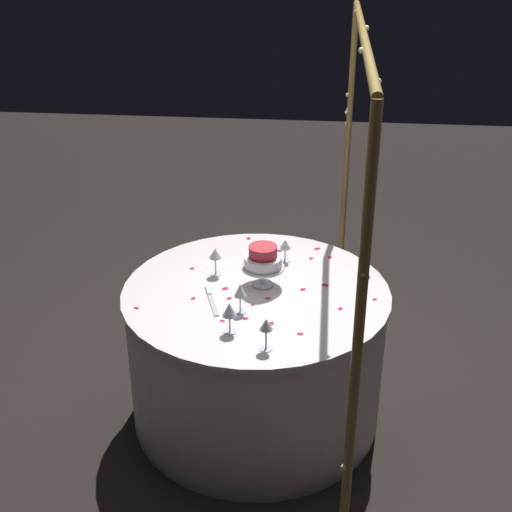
% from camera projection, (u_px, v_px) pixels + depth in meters
% --- Properties ---
extents(ground_plane, '(12.00, 12.00, 0.00)m').
position_uv_depth(ground_plane, '(256.00, 411.00, 3.80)').
color(ground_plane, black).
extents(decorative_arch, '(2.27, 0.06, 2.04)m').
position_uv_depth(decorative_arch, '(353.00, 181.00, 3.14)').
color(decorative_arch, olive).
rests_on(decorative_arch, ground).
extents(main_table, '(1.36, 1.36, 0.77)m').
position_uv_depth(main_table, '(256.00, 353.00, 3.63)').
color(main_table, white).
rests_on(main_table, ground).
extents(tiered_cake, '(0.22, 0.22, 0.22)m').
position_uv_depth(tiered_cake, '(263.00, 260.00, 3.43)').
color(tiered_cake, silver).
rests_on(tiered_cake, main_table).
extents(wine_glass_0, '(0.06, 0.06, 0.13)m').
position_uv_depth(wine_glass_0, '(285.00, 246.00, 3.69)').
color(wine_glass_0, silver).
rests_on(wine_glass_0, main_table).
extents(wine_glass_1, '(0.06, 0.06, 0.15)m').
position_uv_depth(wine_glass_1, '(240.00, 292.00, 3.21)').
color(wine_glass_1, silver).
rests_on(wine_glass_1, main_table).
extents(wine_glass_2, '(0.06, 0.06, 0.15)m').
position_uv_depth(wine_glass_2, '(266.00, 326.00, 2.93)').
color(wine_glass_2, silver).
rests_on(wine_glass_2, main_table).
extents(wine_glass_3, '(0.07, 0.07, 0.15)m').
position_uv_depth(wine_glass_3, '(229.00, 311.00, 3.05)').
color(wine_glass_3, silver).
rests_on(wine_glass_3, main_table).
extents(wine_glass_4, '(0.07, 0.07, 0.15)m').
position_uv_depth(wine_glass_4, '(215.00, 255.00, 3.55)').
color(wine_glass_4, silver).
rests_on(wine_glass_4, main_table).
extents(cake_knife, '(0.29, 0.12, 0.01)m').
position_uv_depth(cake_knife, '(211.00, 298.00, 3.37)').
color(cake_knife, silver).
rests_on(cake_knife, main_table).
extents(rose_petal_0, '(0.03, 0.04, 0.00)m').
position_uv_depth(rose_petal_0, '(192.00, 268.00, 3.66)').
color(rose_petal_0, '#C61951').
rests_on(rose_petal_0, main_table).
extents(rose_petal_1, '(0.04, 0.04, 0.00)m').
position_uv_depth(rose_petal_1, '(274.00, 268.00, 3.65)').
color(rose_petal_1, '#C61951').
rests_on(rose_petal_1, main_table).
extents(rose_petal_2, '(0.02, 0.03, 0.00)m').
position_uv_depth(rose_petal_2, '(300.00, 334.00, 3.09)').
color(rose_petal_2, '#C61951').
rests_on(rose_petal_2, main_table).
extents(rose_petal_3, '(0.03, 0.03, 0.00)m').
position_uv_depth(rose_petal_3, '(340.00, 309.00, 3.28)').
color(rose_petal_3, '#C61951').
rests_on(rose_petal_3, main_table).
extents(rose_petal_4, '(0.03, 0.03, 0.00)m').
position_uv_depth(rose_petal_4, '(223.00, 321.00, 3.19)').
color(rose_petal_4, '#C61951').
rests_on(rose_petal_4, main_table).
extents(rose_petal_5, '(0.03, 0.03, 0.00)m').
position_uv_depth(rose_petal_5, '(330.00, 257.00, 3.77)').
color(rose_petal_5, '#C61951').
rests_on(rose_petal_5, main_table).
extents(rose_petal_6, '(0.03, 0.03, 0.00)m').
position_uv_depth(rose_petal_6, '(193.00, 298.00, 3.37)').
color(rose_petal_6, '#C61951').
rests_on(rose_petal_6, main_table).
extents(rose_petal_7, '(0.03, 0.03, 0.00)m').
position_uv_depth(rose_petal_7, '(375.00, 299.00, 3.36)').
color(rose_petal_7, '#C61951').
rests_on(rose_petal_7, main_table).
extents(rose_petal_8, '(0.04, 0.05, 0.00)m').
position_uv_depth(rose_petal_8, '(317.00, 249.00, 3.87)').
color(rose_petal_8, '#C61951').
rests_on(rose_petal_8, main_table).
extents(rose_petal_9, '(0.03, 0.03, 0.00)m').
position_uv_depth(rose_petal_9, '(311.00, 258.00, 3.76)').
color(rose_petal_9, '#C61951').
rests_on(rose_petal_9, main_table).
extents(rose_petal_10, '(0.03, 0.03, 0.00)m').
position_uv_depth(rose_petal_10, '(253.00, 304.00, 3.32)').
color(rose_petal_10, '#C61951').
rests_on(rose_petal_10, main_table).
extents(rose_petal_11, '(0.04, 0.03, 0.00)m').
position_uv_depth(rose_petal_11, '(249.00, 238.00, 4.00)').
color(rose_petal_11, '#C61951').
rests_on(rose_petal_11, main_table).
extents(rose_petal_12, '(0.04, 0.05, 0.00)m').
position_uv_depth(rose_petal_12, '(325.00, 285.00, 3.49)').
color(rose_petal_12, '#C61951').
rests_on(rose_petal_12, main_table).
extents(rose_petal_13, '(0.03, 0.03, 0.00)m').
position_uv_depth(rose_petal_13, '(246.00, 318.00, 3.20)').
color(rose_petal_13, '#C61951').
rests_on(rose_petal_13, main_table).
extents(rose_petal_14, '(0.04, 0.03, 0.00)m').
position_uv_depth(rose_petal_14, '(271.00, 323.00, 3.17)').
color(rose_petal_14, '#C61951').
rests_on(rose_petal_14, main_table).
extents(rose_petal_15, '(0.02, 0.03, 0.00)m').
position_uv_depth(rose_petal_15, '(136.00, 308.00, 3.29)').
color(rose_petal_15, '#C61951').
rests_on(rose_petal_15, main_table).
extents(rose_petal_16, '(0.03, 0.03, 0.00)m').
position_uv_depth(rose_petal_16, '(268.00, 298.00, 3.37)').
color(rose_petal_16, '#C61951').
rests_on(rose_petal_16, main_table).
extents(rose_petal_17, '(0.04, 0.04, 0.00)m').
position_uv_depth(rose_petal_17, '(303.00, 289.00, 3.45)').
color(rose_petal_17, '#C61951').
rests_on(rose_petal_17, main_table).
extents(rose_petal_18, '(0.03, 0.03, 0.00)m').
position_uv_depth(rose_petal_18, '(229.00, 298.00, 3.37)').
color(rose_petal_18, '#C61951').
rests_on(rose_petal_18, main_table).
extents(rose_petal_19, '(0.04, 0.04, 0.00)m').
position_uv_depth(rose_petal_19, '(225.00, 288.00, 3.46)').
color(rose_petal_19, '#C61951').
rests_on(rose_petal_19, main_table).
extents(rose_petal_20, '(0.03, 0.04, 0.00)m').
position_uv_depth(rose_petal_20, '(279.00, 251.00, 3.85)').
color(rose_petal_20, '#C61951').
rests_on(rose_petal_20, main_table).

